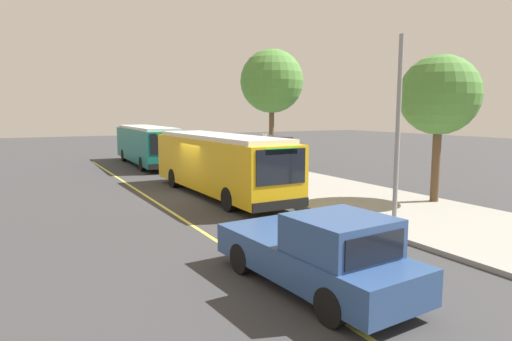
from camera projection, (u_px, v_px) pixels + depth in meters
The scene contains 13 objects.
ground_plane at pixel (196, 195), 21.56m from camera, with size 120.00×120.00×0.00m, color #38383A.
sidewalk_curb at pixel (299, 184), 24.37m from camera, with size 44.00×6.40×0.15m, color gray.
lane_stripe_center at pixel (152, 199), 20.52m from camera, with size 36.00×0.14×0.01m, color #E0D64C.
transit_bus_main at pixel (219, 162), 21.37m from camera, with size 11.18×2.82×2.95m.
transit_bus_second at pixel (147, 144), 33.78m from camera, with size 11.52×2.92×2.95m.
pickup_truck at pixel (318, 254), 9.93m from camera, with size 5.54×2.41×1.85m.
bus_shelter at pixel (269, 148), 26.23m from camera, with size 2.90×1.60×2.48m.
waiting_bench at pixel (272, 169), 26.37m from camera, with size 1.60×0.48×0.95m.
route_sign_post at pixel (265, 152), 22.96m from camera, with size 0.44×0.08×2.80m.
pedestrian_commuter at pixel (248, 163), 25.64m from camera, with size 0.24×0.40×1.69m.
street_tree_near_shelter at pixel (439, 96), 18.79m from camera, with size 3.39×3.39×6.29m.
street_tree_upstreet at pixel (272, 81), 31.14m from camera, with size 4.45×4.45×8.27m.
utility_pole at pixel (398, 132), 14.86m from camera, with size 0.16×0.16×6.40m, color gray.
Camera 1 is at (20.05, -7.51, 4.00)m, focal length 31.08 mm.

